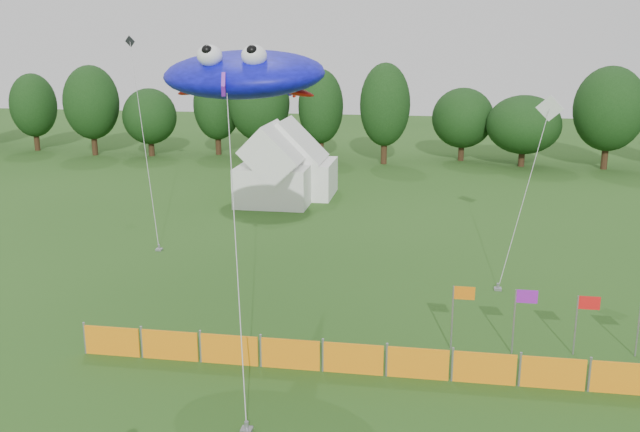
% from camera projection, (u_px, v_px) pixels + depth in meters
% --- Properties ---
extents(treeline, '(104.57, 8.78, 8.36)m').
position_uv_depth(treeline, '(418.00, 112.00, 57.83)').
color(treeline, '#382314').
rests_on(treeline, ground).
extents(tent_left, '(4.51, 4.51, 3.98)m').
position_uv_depth(tent_left, '(275.00, 172.00, 44.31)').
color(tent_left, white).
rests_on(tent_left, ground).
extents(tent_right, '(5.32, 4.26, 3.76)m').
position_uv_depth(tent_right, '(294.00, 167.00, 46.62)').
color(tent_right, white).
rests_on(tent_right, ground).
extents(barrier_fence, '(19.90, 0.06, 1.00)m').
position_uv_depth(barrier_fence, '(385.00, 361.00, 22.03)').
color(barrier_fence, orange).
rests_on(barrier_fence, ground).
extents(flag_row, '(8.73, 0.50, 2.26)m').
position_uv_depth(flag_row, '(580.00, 315.00, 23.19)').
color(flag_row, gray).
rests_on(flag_row, ground).
extents(stingray_kite, '(6.94, 15.28, 10.06)m').
position_uv_depth(stingray_kite, '(247.00, 74.00, 24.50)').
color(stingray_kite, '#1011EB').
rests_on(stingray_kite, ground).
extents(small_kite_white, '(2.79, 4.01, 7.77)m').
position_uv_depth(small_kite_white, '(536.00, 158.00, 30.59)').
color(small_kite_white, white).
rests_on(small_kite_white, ground).
extents(small_kite_dark, '(6.54, 11.98, 10.24)m').
position_uv_depth(small_kite_dark, '(142.00, 127.00, 40.12)').
color(small_kite_dark, black).
rests_on(small_kite_dark, ground).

